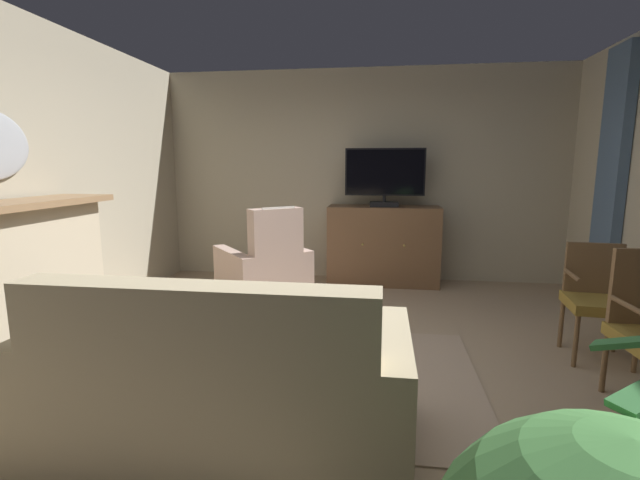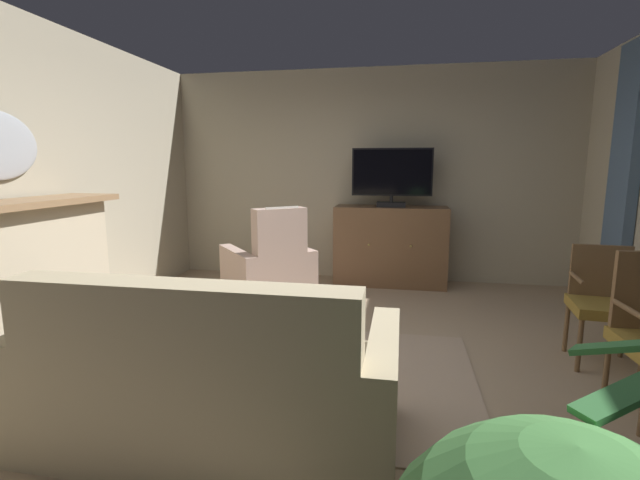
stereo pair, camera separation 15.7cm
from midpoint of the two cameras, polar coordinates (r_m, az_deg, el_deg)
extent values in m
cube|color=tan|center=(3.55, 3.80, -16.19)|extent=(5.83, 6.15, 0.04)
cube|color=#B2A88E|center=(6.01, 7.13, 8.16)|extent=(5.83, 0.10, 2.75)
cube|color=#B2A88E|center=(4.39, -33.36, 6.16)|extent=(0.10, 6.15, 2.75)
cube|color=slate|center=(5.33, 35.20, 7.81)|extent=(0.10, 0.44, 2.31)
cube|color=tan|center=(3.41, -1.07, -16.80)|extent=(2.50, 1.83, 0.01)
cube|color=#4C4C51|center=(4.03, -26.85, -13.34)|extent=(0.50, 1.47, 0.04)
cube|color=beige|center=(4.10, -31.75, -4.74)|extent=(0.37, 1.27, 1.22)
cube|color=black|center=(4.08, -29.89, -8.85)|extent=(0.10, 0.71, 0.52)
cube|color=#93704C|center=(3.98, -32.13, 4.10)|extent=(0.49, 1.43, 0.05)
cube|color=#4A3523|center=(5.84, 9.63, -5.33)|extent=(1.34, 0.42, 0.06)
cube|color=brown|center=(5.74, 9.76, -0.76)|extent=(1.40, 0.48, 1.01)
sphere|color=tan|center=(5.49, 7.10, -0.63)|extent=(0.03, 0.03, 0.03)
sphere|color=tan|center=(5.48, 12.38, -0.79)|extent=(0.03, 0.03, 0.03)
cube|color=black|center=(5.62, 9.91, 4.50)|extent=(0.35, 0.20, 0.06)
cylinder|color=black|center=(5.61, 9.93, 5.22)|extent=(0.04, 0.04, 0.08)
cube|color=black|center=(5.60, 10.03, 8.59)|extent=(0.98, 0.05, 0.58)
cube|color=black|center=(5.57, 10.03, 8.59)|extent=(0.94, 0.01, 0.54)
cube|color=brown|center=(3.52, -5.32, -9.21)|extent=(0.94, 0.62, 0.03)
cylinder|color=brown|center=(3.67, 1.91, -11.72)|extent=(0.04, 0.04, 0.37)
cylinder|color=brown|center=(3.93, -9.59, -10.40)|extent=(0.04, 0.04, 0.37)
cylinder|color=brown|center=(3.28, -0.03, -14.39)|extent=(0.04, 0.04, 0.37)
cylinder|color=brown|center=(3.57, -12.68, -12.61)|extent=(0.04, 0.04, 0.37)
cube|color=black|center=(3.35, -4.08, -9.73)|extent=(0.10, 0.18, 0.02)
cube|color=silver|center=(3.51, -3.77, -8.95)|extent=(0.30, 0.22, 0.01)
cube|color=tan|center=(2.68, -11.44, -19.52)|extent=(1.69, 0.93, 0.45)
cube|color=tan|center=(2.17, -15.53, -12.38)|extent=(1.69, 0.20, 0.55)
cube|color=tan|center=(3.07, -28.15, -14.32)|extent=(0.15, 0.93, 0.67)
cube|color=tan|center=(2.47, 9.92, -19.29)|extent=(0.15, 0.93, 0.67)
cube|color=slate|center=(2.49, -16.80, -13.36)|extent=(0.37, 0.18, 0.36)
cube|color=#BC9E8E|center=(5.05, -5.87, -5.53)|extent=(1.00, 1.05, 0.42)
cube|color=#BC9E8E|center=(4.61, -4.21, -0.05)|extent=(0.54, 0.49, 0.67)
cube|color=#BC9E8E|center=(4.90, -9.58, -4.87)|extent=(0.67, 0.78, 0.62)
cube|color=#BC9E8E|center=(5.16, -2.39, -4.00)|extent=(0.67, 0.78, 0.62)
cube|color=white|center=(4.51, -3.88, 2.77)|extent=(0.29, 0.24, 0.24)
cylinder|color=brown|center=(3.60, 33.97, -13.54)|extent=(0.04, 0.04, 0.41)
cylinder|color=brown|center=(3.28, 36.20, -7.36)|extent=(0.05, 0.39, 0.03)
cube|color=olive|center=(4.08, 33.71, -7.29)|extent=(0.51, 0.49, 0.08)
cube|color=brown|center=(4.21, 33.18, -3.58)|extent=(0.43, 0.08, 0.45)
cylinder|color=brown|center=(3.92, 31.35, -11.49)|extent=(0.04, 0.04, 0.41)
cylinder|color=brown|center=(4.27, 30.00, -9.70)|extent=(0.04, 0.04, 0.41)
cylinder|color=brown|center=(4.39, 35.20, -9.68)|extent=(0.04, 0.04, 0.41)
cylinder|color=brown|center=(3.96, 31.08, -4.21)|extent=(0.07, 0.36, 0.03)
cube|color=#3D7F42|center=(1.78, 37.63, -10.72)|extent=(0.34, 0.28, 0.16)
camera|label=1|loc=(0.08, -88.78, 0.21)|focal=24.94mm
camera|label=2|loc=(0.08, 91.22, -0.21)|focal=24.94mm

